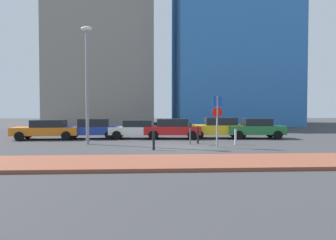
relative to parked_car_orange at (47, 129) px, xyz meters
name	(u,v)px	position (x,y,z in m)	size (l,w,h in m)	color
ground_plane	(176,147)	(8.96, -5.00, -0.75)	(120.00, 120.00, 0.00)	#38383A
sidewalk_brick	(187,162)	(8.96, -10.72, -0.68)	(40.00, 3.42, 0.14)	brown
parked_car_orange	(47,129)	(0.00, 0.00, 0.00)	(4.72, 2.32, 1.42)	orange
parked_car_blue	(92,128)	(3.16, 0.39, 0.03)	(4.13, 2.16, 1.48)	#1E389E
parked_car_white	(137,129)	(6.47, 0.34, -0.02)	(4.01, 2.12, 1.37)	white
parked_car_red	(172,128)	(9.15, 0.17, 0.03)	(4.27, 2.30, 1.48)	red
parked_car_yellow	(219,128)	(12.68, 0.27, 0.05)	(4.64, 2.13, 1.54)	gold
parked_car_green	(255,128)	(15.38, -0.09, 0.02)	(4.25, 2.12, 1.49)	#237238
parking_sign_post	(217,115)	(11.30, -5.44, 1.10)	(0.60, 0.10, 2.94)	gray
parking_meter	(190,130)	(9.96, -3.87, 0.13)	(0.18, 0.14, 1.35)	#4C4C51
street_lamp	(87,75)	(3.58, -3.40, 3.53)	(0.70, 0.36, 7.30)	gray
traffic_bollard_near	(154,140)	(7.67, -6.41, -0.22)	(0.14, 0.14, 1.05)	black
traffic_bollard_mid	(198,135)	(10.52, -3.35, -0.20)	(0.14, 0.14, 1.09)	black
traffic_bollard_far	(235,137)	(12.74, -4.11, -0.27)	(0.13, 0.13, 0.96)	#B7B7BC
building_colorful_midrise	(228,37)	(19.09, 23.46, 12.28)	(15.86, 17.41, 26.05)	#3372BF
building_under_construction	(105,37)	(0.72, 24.47, 12.22)	(14.51, 13.95, 25.94)	gray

